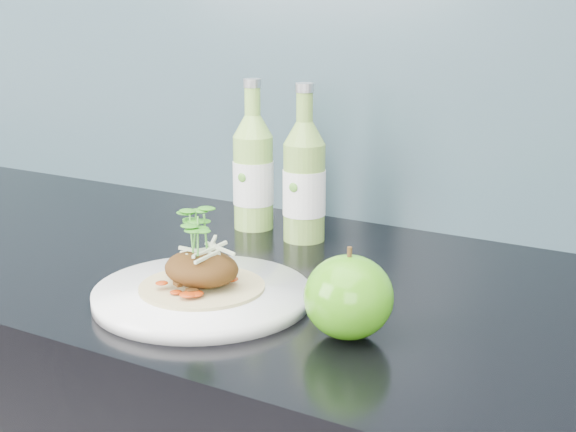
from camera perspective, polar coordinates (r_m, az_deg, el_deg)
name	(u,v)px	position (r m, az deg, el deg)	size (l,w,h in m)	color
dinner_plate	(202,295)	(0.94, -6.11, -5.60)	(0.33, 0.33, 0.02)	white
pork_taco	(201,265)	(0.93, -6.18, -3.51)	(0.15, 0.15, 0.10)	tan
green_apple	(349,297)	(0.83, 4.33, -5.77)	(0.11, 0.11, 0.10)	#30800E
cider_bottle_left	(253,173)	(1.21, -2.49, 3.11)	(0.08, 0.08, 0.23)	#91C652
cider_bottle_right	(304,182)	(1.15, 1.16, 2.44)	(0.07, 0.07, 0.23)	#7DA846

